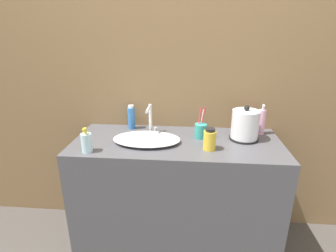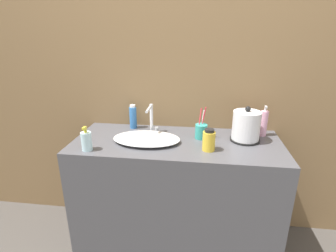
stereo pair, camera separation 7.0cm
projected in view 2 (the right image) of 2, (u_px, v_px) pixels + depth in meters
wall_back at (182, 57)px, 1.77m from camera, size 6.00×0.04×2.60m
vanity_counter at (176, 195)px, 1.80m from camera, size 1.32×0.54×0.80m
sink_basin at (147, 139)px, 1.65m from camera, size 0.42×0.26×0.04m
faucet at (151, 117)px, 1.76m from camera, size 0.06×0.17×0.20m
electric_kettle at (246, 127)px, 1.65m from camera, size 0.19×0.19×0.23m
toothbrush_cup at (201, 131)px, 1.70m from camera, size 0.08×0.08×0.21m
lotion_bottle at (264, 123)px, 1.73m from camera, size 0.05×0.05×0.21m
shampoo_bottle at (133, 117)px, 1.87m from camera, size 0.05×0.05×0.17m
mouthwash_bottle at (86, 141)px, 1.52m from camera, size 0.06×0.06×0.15m
hand_cream_bottle at (209, 140)px, 1.52m from camera, size 0.07×0.07×0.13m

